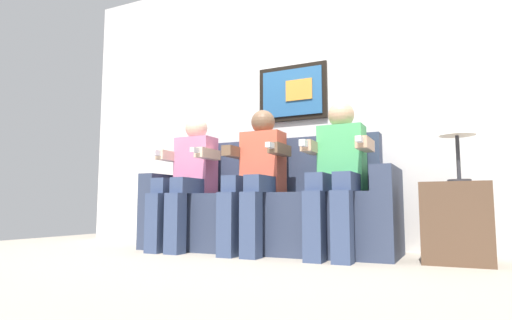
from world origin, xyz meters
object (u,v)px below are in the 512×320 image
table_lamp (457,127)px  person_in_middle (257,173)px  person_on_left (187,175)px  couch (266,211)px  side_table_right (456,223)px  person_on_right (338,169)px

table_lamp → person_in_middle: bearing=-177.4°
person_on_left → person_in_middle: size_ratio=1.00×
couch → table_lamp: 1.49m
side_table_right → table_lamp: table_lamp is taller
couch → table_lamp: bearing=-4.3°
person_in_middle → table_lamp: bearing=2.6°
couch → person_on_right: person_on_right is taller
person_in_middle → table_lamp: 1.41m
couch → table_lamp: size_ratio=4.37×
person_on_left → person_in_middle: 0.63m
person_in_middle → person_on_right: bearing=-0.0°
person_on_right → person_in_middle: bearing=180.0°
couch → person_on_right: bearing=-15.0°
table_lamp → person_on_right: bearing=-175.2°
person_on_right → table_lamp: size_ratio=2.41×
person_on_right → table_lamp: bearing=4.8°
couch → side_table_right: (1.36, -0.11, -0.06)m
person_in_middle → person_on_left: bearing=-180.0°
person_in_middle → side_table_right: person_in_middle is taller
person_on_right → couch: bearing=165.0°
person_on_left → person_on_right: bearing=0.0°
couch → person_in_middle: person_in_middle is taller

